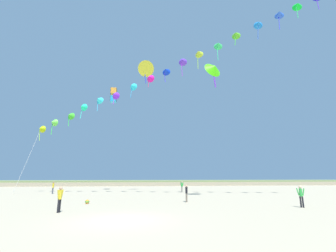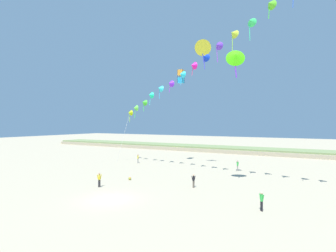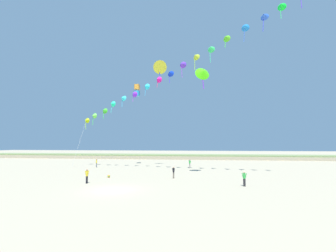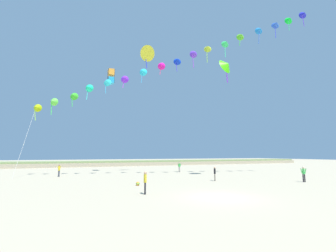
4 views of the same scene
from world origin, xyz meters
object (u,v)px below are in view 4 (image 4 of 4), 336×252
person_near_right (215,173)px  person_far_right (179,166)px  large_kite_mid_trail (226,65)px  person_far_left (304,173)px  person_mid_center (59,170)px  large_kite_high_solo (146,53)px  large_kite_low_lead (111,76)px  beach_ball (138,184)px  person_near_left (145,181)px

person_near_right → person_far_right: (1.70, 12.71, 0.04)m
large_kite_mid_trail → person_far_left: bearing=-59.8°
person_mid_center → large_kite_high_solo: size_ratio=0.40×
person_far_left → person_far_right: person_far_left is taller
large_kite_low_lead → beach_ball: bearing=-87.8°
person_mid_center → person_far_left: (24.33, -16.13, 0.02)m
large_kite_mid_trail → beach_ball: bearing=-167.4°
person_near_left → large_kite_high_solo: large_kite_high_solo is taller
person_far_left → person_mid_center: bearing=146.5°
person_near_right → large_kite_high_solo: size_ratio=0.39×
person_near_right → large_kite_low_lead: large_kite_low_lead is taller
beach_ball → person_near_right: bearing=2.0°
person_far_left → beach_ball: (-16.93, 4.15, -0.76)m
person_mid_center → large_kite_low_lead: (6.78, 3.97, 14.90)m
person_near_right → large_kite_high_solo: 23.33m
person_near_left → person_far_left: bearing=1.9°
person_near_right → large_kite_high_solo: (-4.11, 13.14, 18.83)m
person_mid_center → person_near_left: bearing=-68.2°
person_near_right → person_mid_center: 19.96m
person_near_right → beach_ball: 8.83m
person_far_right → large_kite_mid_trail: size_ratio=0.46×
beach_ball → large_kite_high_solo: bearing=70.8°
person_mid_center → large_kite_high_solo: bearing=6.9°
large_kite_low_lead → large_kite_high_solo: large_kite_high_solo is taller
person_near_right → person_mid_center: size_ratio=0.97×
person_mid_center → person_far_left: size_ratio=0.98×
person_far_right → person_near_left: bearing=-122.3°
person_mid_center → person_far_left: 29.19m
large_kite_low_lead → large_kite_high_solo: bearing=-25.2°
beach_ball → person_far_left: bearing=-13.8°
person_mid_center → large_kite_low_lead: large_kite_low_lead is taller
person_far_right → person_near_right: bearing=-97.6°
person_far_left → large_kite_low_lead: 30.55m
beach_ball → large_kite_mid_trail: bearing=12.6°
person_mid_center → large_kite_low_lead: bearing=30.4°
person_near_right → person_far_left: size_ratio=0.95×
person_far_left → large_kite_low_lead: large_kite_low_lead is taller
person_near_right → person_mid_center: bearing=144.2°
person_mid_center → beach_ball: person_mid_center is taller
person_near_left → person_far_left: 17.65m
beach_ball → person_far_right: bearing=51.1°
person_far_right → large_kite_high_solo: large_kite_high_solo is taller
person_mid_center → person_far_right: person_far_right is taller
person_near_right → large_kite_low_lead: bearing=121.1°
person_far_right → large_kite_high_solo: (-5.80, 0.43, 18.79)m
person_far_left → large_kite_mid_trail: (-4.08, 7.01, 13.97)m
large_kite_high_solo → beach_ball: large_kite_high_solo is taller
large_kite_high_solo → large_kite_mid_trail: bearing=-52.4°
large_kite_low_lead → large_kite_mid_trail: large_kite_low_lead is taller
person_near_right → large_kite_mid_trail: (4.05, 2.55, 14.02)m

